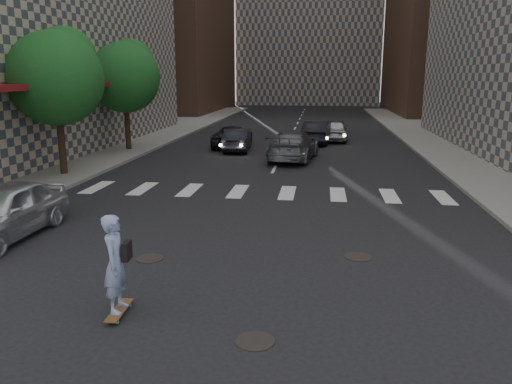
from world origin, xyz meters
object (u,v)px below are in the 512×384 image
tree_b (58,74)px  traffic_car_c (233,136)px  traffic_car_b (293,146)px  skateboarder (116,263)px  silver_sedan (3,211)px  traffic_car_a (237,140)px  traffic_car_d (335,130)px  tree_c (126,74)px  traffic_car_e (318,132)px

tree_b → traffic_car_c: 12.83m
traffic_car_b → skateboarder: bearing=90.5°
silver_sedan → traffic_car_a: 18.11m
traffic_car_a → traffic_car_d: (6.12, 5.73, 0.09)m
silver_sedan → tree_c: bearing=100.5°
skateboarder → traffic_car_d: bearing=77.3°
tree_b → silver_sedan: size_ratio=1.41×
skateboarder → traffic_car_b: 19.01m
traffic_car_d → traffic_car_e: 2.02m
traffic_car_b → traffic_car_e: 7.18m
traffic_car_c → traffic_car_d: traffic_car_d is taller
tree_b → traffic_car_b: bearing=29.9°
skateboarder → traffic_car_e: (3.64, 25.93, -0.28)m
silver_sedan → traffic_car_e: silver_sedan is taller
silver_sedan → traffic_car_e: (8.78, 21.79, -0.01)m
tree_b → silver_sedan: bearing=-72.7°
tree_b → traffic_car_b: (10.24, 5.90, -3.84)m
tree_b → traffic_car_b: size_ratio=1.19×
tree_b → traffic_car_e: tree_b is taller
traffic_car_a → tree_b: bearing=49.3°
skateboarder → silver_sedan: size_ratio=0.44×
tree_c → traffic_car_d: tree_c is taller
traffic_car_b → traffic_car_c: traffic_car_b is taller
tree_b → traffic_car_a: 11.73m
traffic_car_c → traffic_car_e: bearing=-159.8°
traffic_car_d → traffic_car_b: bearing=75.7°
tree_c → traffic_car_e: size_ratio=1.38×
traffic_car_d → tree_c: bearing=29.0°
skateboarder → silver_sedan: 6.59m
traffic_car_a → traffic_car_b: (3.65, -2.96, 0.11)m
skateboarder → traffic_car_a: skateboarder is taller
tree_c → skateboarder: (7.89, -20.97, -3.58)m
traffic_car_d → silver_sedan: bearing=68.5°
traffic_car_a → traffic_car_c: traffic_car_a is taller
silver_sedan → traffic_car_d: size_ratio=1.03×
traffic_car_d → skateboarder: bearing=81.6°
tree_c → skateboarder: size_ratio=3.24×
traffic_car_c → traffic_car_e: (5.53, 2.34, 0.11)m
tree_c → skateboarder: bearing=-69.4°
tree_b → skateboarder: size_ratio=3.24×
traffic_car_b → traffic_car_c: size_ratio=1.13×
silver_sedan → traffic_car_c: silver_sedan is taller
skateboarder → traffic_car_b: skateboarder is taller
traffic_car_a → tree_c: bearing=3.4°
tree_c → silver_sedan: 17.49m
traffic_car_d → traffic_car_e: traffic_car_e is taller
silver_sedan → traffic_car_d: bearing=68.2°
tree_c → traffic_car_a: 7.73m
tree_b → traffic_car_e: 17.77m
skateboarder → traffic_car_c: size_ratio=0.42×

